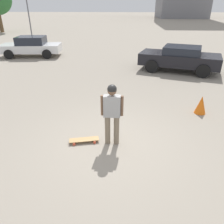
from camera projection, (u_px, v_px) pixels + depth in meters
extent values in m
plane|color=gray|center=(112.00, 143.00, 6.18)|extent=(220.00, 220.00, 0.00)
cylinder|color=#7A6B56|center=(108.00, 130.00, 6.00)|extent=(0.15, 0.15, 0.85)
cylinder|color=#7A6B56|center=(116.00, 130.00, 5.99)|extent=(0.15, 0.15, 0.85)
cube|color=#999999|center=(112.00, 106.00, 5.67)|extent=(0.45, 0.21, 0.59)
cylinder|color=brown|center=(102.00, 105.00, 5.69)|extent=(0.08, 0.08, 0.56)
cylinder|color=brown|center=(122.00, 106.00, 5.65)|extent=(0.08, 0.08, 0.56)
sphere|color=brown|center=(112.00, 91.00, 5.48)|extent=(0.23, 0.23, 0.23)
sphere|color=black|center=(112.00, 89.00, 5.47)|extent=(0.24, 0.24, 0.24)
cube|color=tan|center=(84.00, 139.00, 6.19)|extent=(0.87, 0.41, 0.01)
cylinder|color=#D14C33|center=(74.00, 144.00, 6.05)|extent=(0.08, 0.05, 0.08)
cylinder|color=#D14C33|center=(74.00, 139.00, 6.28)|extent=(0.08, 0.05, 0.08)
cylinder|color=#D14C33|center=(95.00, 142.00, 6.14)|extent=(0.08, 0.05, 0.08)
cylinder|color=#D14C33|center=(94.00, 137.00, 6.37)|extent=(0.08, 0.05, 0.08)
cube|color=black|center=(179.00, 59.00, 12.55)|extent=(4.77, 3.13, 0.64)
cube|color=#1E232D|center=(182.00, 50.00, 12.28)|extent=(2.40, 2.21, 0.40)
cylinder|color=black|center=(152.00, 66.00, 12.36)|extent=(0.75, 0.41, 0.72)
cylinder|color=black|center=(158.00, 59.00, 13.92)|extent=(0.75, 0.41, 0.72)
cylinder|color=black|center=(203.00, 71.00, 11.46)|extent=(0.75, 0.41, 0.72)
cylinder|color=black|center=(204.00, 63.00, 13.03)|extent=(0.75, 0.41, 0.72)
cube|color=silver|center=(31.00, 48.00, 16.16)|extent=(4.46, 2.24, 0.55)
cube|color=#1E232D|center=(31.00, 40.00, 15.92)|extent=(2.09, 1.82, 0.55)
cylinder|color=black|center=(9.00, 54.00, 15.42)|extent=(0.67, 0.27, 0.65)
cylinder|color=black|center=(18.00, 50.00, 17.04)|extent=(0.67, 0.27, 0.65)
cylinder|color=black|center=(47.00, 54.00, 15.52)|extent=(0.67, 0.27, 0.65)
cylinder|color=black|center=(52.00, 49.00, 17.14)|extent=(0.67, 0.27, 0.65)
cylinder|color=brown|center=(0.00, 21.00, 29.75)|extent=(0.51, 0.51, 2.77)
cone|color=orange|center=(201.00, 105.00, 7.73)|extent=(0.40, 0.40, 0.65)
cylinder|color=#59595E|center=(29.00, 18.00, 22.87)|extent=(0.12, 0.12, 4.33)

